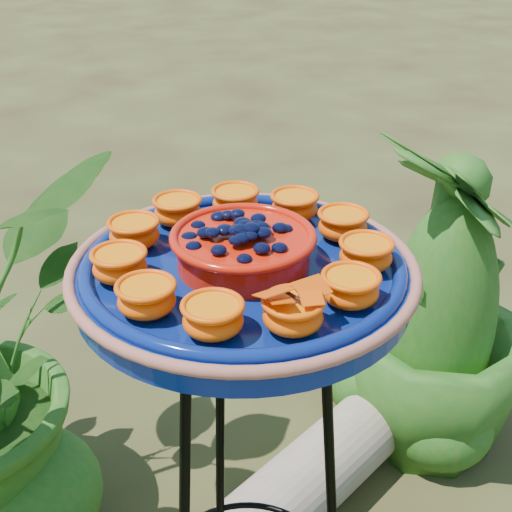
% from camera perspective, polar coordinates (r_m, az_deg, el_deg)
% --- Properties ---
extents(tripod_stand, '(0.38, 0.39, 0.93)m').
position_cam_1_polar(tripod_stand, '(1.26, -0.86, -17.37)').
color(tripod_stand, black).
rests_on(tripod_stand, ground).
extents(feeder_dish, '(0.53, 0.53, 0.11)m').
position_cam_1_polar(feeder_dish, '(1.00, -1.02, -0.83)').
color(feeder_dish, navy).
rests_on(feeder_dish, tripod_stand).
extents(driftwood_log, '(0.59, 0.50, 0.20)m').
position_cam_1_polar(driftwood_log, '(1.90, 3.66, -17.89)').
color(driftwood_log, tan).
rests_on(driftwood_log, ground).
extents(shrub_back_right, '(0.59, 0.59, 0.92)m').
position_cam_1_polar(shrub_back_right, '(1.96, 14.77, -3.60)').
color(shrub_back_right, '#1C5516').
rests_on(shrub_back_right, ground).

